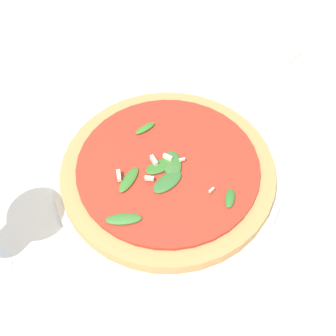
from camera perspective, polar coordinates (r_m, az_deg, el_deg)
name	(u,v)px	position (r m, az deg, el deg)	size (l,w,h in m)	color
ground_plane	(191,168)	(0.66, 2.84, -0.04)	(6.00, 6.00, 0.00)	silver
pizza_arugula_main	(168,174)	(0.64, -0.01, -0.72)	(0.31, 0.31, 0.05)	silver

